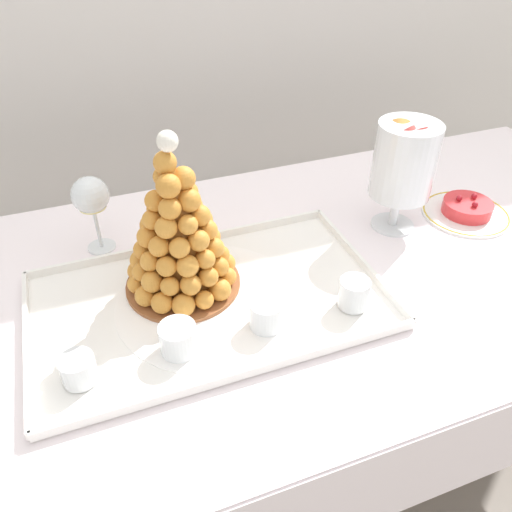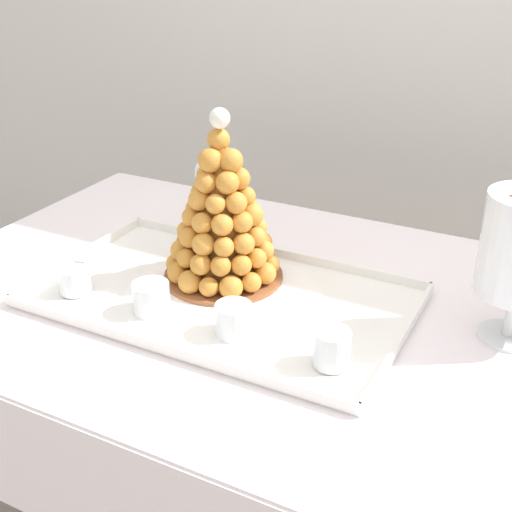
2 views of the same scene
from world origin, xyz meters
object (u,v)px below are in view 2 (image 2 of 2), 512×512
(dessert_cup_mid_right, at_px, (332,349))
(dessert_cup_centre, at_px, (234,321))
(dessert_cup_mid_left, at_px, (151,299))
(dessert_cup_left, at_px, (75,281))
(croquembouche, at_px, (222,216))
(serving_tray, at_px, (223,298))
(wine_glass, at_px, (213,176))

(dessert_cup_mid_right, bearing_deg, dessert_cup_centre, 177.83)
(dessert_cup_mid_left, relative_size, dessert_cup_mid_right, 1.11)
(dessert_cup_left, xyz_separation_m, dessert_cup_centre, (0.32, 0.01, 0.00))
(croquembouche, bearing_deg, serving_tray, -60.64)
(dessert_cup_left, xyz_separation_m, wine_glass, (0.08, 0.36, 0.10))
(dessert_cup_centre, distance_m, wine_glass, 0.44)
(dessert_cup_centre, height_order, dessert_cup_mid_right, dessert_cup_mid_right)
(croquembouche, bearing_deg, dessert_cup_centre, -55.13)
(dessert_cup_mid_right, bearing_deg, serving_tray, 157.15)
(dessert_cup_mid_right, distance_m, wine_glass, 0.56)
(serving_tray, bearing_deg, dessert_cup_left, -156.63)
(dessert_cup_centre, bearing_deg, serving_tray, 128.04)
(dessert_cup_mid_right, bearing_deg, dessert_cup_left, -179.81)
(dessert_cup_left, relative_size, dessert_cup_mid_left, 0.89)
(dessert_cup_mid_left, bearing_deg, serving_tray, 50.42)
(dessert_cup_mid_right, bearing_deg, croquembouche, 149.49)
(serving_tray, relative_size, croquembouche, 2.05)
(dessert_cup_left, bearing_deg, dessert_cup_mid_right, 0.19)
(croquembouche, xyz_separation_m, dessert_cup_mid_right, (0.28, -0.17, -0.10))
(croquembouche, xyz_separation_m, dessert_cup_centre, (0.11, -0.16, -0.10))
(croquembouche, height_order, dessert_cup_centre, croquembouche)
(dessert_cup_mid_left, height_order, wine_glass, wine_glass)
(dessert_cup_centre, distance_m, dessert_cup_mid_right, 0.17)
(wine_glass, bearing_deg, dessert_cup_left, -101.84)
(dessert_cup_mid_left, xyz_separation_m, wine_glass, (-0.09, 0.36, 0.09))
(dessert_cup_left, height_order, dessert_cup_mid_left, dessert_cup_mid_left)
(dessert_cup_left, bearing_deg, wine_glass, 78.16)
(dessert_cup_centre, bearing_deg, dessert_cup_mid_left, -179.23)
(croquembouche, distance_m, dessert_cup_mid_right, 0.34)
(croquembouche, relative_size, dessert_cup_centre, 5.31)
(serving_tray, distance_m, dessert_cup_left, 0.27)
(dessert_cup_left, xyz_separation_m, dessert_cup_mid_left, (0.16, 0.01, 0.00))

